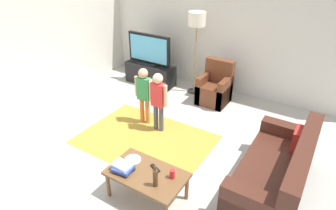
# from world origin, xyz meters

# --- Properties ---
(ground) EXTENTS (7.80, 7.80, 0.00)m
(ground) POSITION_xyz_m (0.00, 0.00, 0.00)
(ground) COLOR #B2ADA3
(wall_back) EXTENTS (6.00, 0.12, 2.70)m
(wall_back) POSITION_xyz_m (0.00, 3.00, 1.35)
(wall_back) COLOR silver
(wall_back) RESTS_ON ground
(wall_left) EXTENTS (0.12, 6.00, 2.70)m
(wall_left) POSITION_xyz_m (-3.00, 0.00, 1.35)
(wall_left) COLOR silver
(wall_left) RESTS_ON ground
(area_rug) EXTENTS (2.20, 1.60, 0.01)m
(area_rug) POSITION_xyz_m (-0.30, 0.34, 0.00)
(area_rug) COLOR #B28C33
(area_rug) RESTS_ON ground
(tv_stand) EXTENTS (1.20, 0.44, 0.50)m
(tv_stand) POSITION_xyz_m (-1.57, 2.30, 0.24)
(tv_stand) COLOR black
(tv_stand) RESTS_ON ground
(tv) EXTENTS (1.10, 0.28, 0.71)m
(tv) POSITION_xyz_m (-1.57, 2.28, 0.85)
(tv) COLOR black
(tv) RESTS_ON tv_stand
(couch) EXTENTS (0.80, 1.80, 0.86)m
(couch) POSITION_xyz_m (1.91, 0.32, 0.29)
(couch) COLOR #472319
(couch) RESTS_ON ground
(armchair) EXTENTS (0.60, 0.60, 0.90)m
(armchair) POSITION_xyz_m (0.13, 2.26, 0.30)
(armchair) COLOR brown
(armchair) RESTS_ON ground
(floor_lamp) EXTENTS (0.36, 0.36, 1.78)m
(floor_lamp) POSITION_xyz_m (-0.47, 2.45, 1.54)
(floor_lamp) COLOR #262626
(floor_lamp) RESTS_ON ground
(child_near_tv) EXTENTS (0.36, 0.17, 1.08)m
(child_near_tv) POSITION_xyz_m (-0.64, 0.80, 0.65)
(child_near_tv) COLOR orange
(child_near_tv) RESTS_ON ground
(child_center) EXTENTS (0.37, 0.18, 1.10)m
(child_center) POSITION_xyz_m (-0.28, 0.73, 0.66)
(child_center) COLOR #4C4C59
(child_center) RESTS_ON ground
(coffee_table) EXTENTS (1.00, 0.60, 0.42)m
(coffee_table) POSITION_xyz_m (0.49, -0.69, 0.37)
(coffee_table) COLOR brown
(coffee_table) RESTS_ON ground
(book_stack) EXTENTS (0.28, 0.23, 0.10)m
(book_stack) POSITION_xyz_m (0.21, -0.82, 0.47)
(book_stack) COLOR black
(book_stack) RESTS_ON coffee_table
(bottle) EXTENTS (0.06, 0.06, 0.29)m
(bottle) POSITION_xyz_m (0.71, -0.81, 0.54)
(bottle) COLOR #4C3319
(bottle) RESTS_ON coffee_table
(tv_remote) EXTENTS (0.17, 0.11, 0.02)m
(tv_remote) POSITION_xyz_m (0.54, -0.57, 0.43)
(tv_remote) COLOR black
(tv_remote) RESTS_ON coffee_table
(soda_can) EXTENTS (0.07, 0.07, 0.12)m
(soda_can) POSITION_xyz_m (0.81, -0.59, 0.48)
(soda_can) COLOR red
(soda_can) RESTS_ON coffee_table
(plate) EXTENTS (0.22, 0.22, 0.02)m
(plate) POSITION_xyz_m (0.19, -0.59, 0.43)
(plate) COLOR white
(plate) RESTS_ON coffee_table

